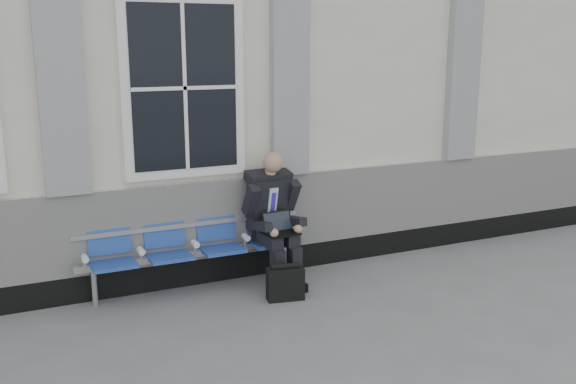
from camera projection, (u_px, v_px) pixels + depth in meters
name	position (u px, v px, depth m)	size (l,w,h in m)	color
ground	(198.00, 342.00, 5.97)	(70.00, 70.00, 0.00)	slate
station_building	(115.00, 81.00, 8.53)	(14.40, 4.40, 4.49)	silver
bench	(193.00, 242.00, 7.16)	(2.60, 0.47, 0.91)	#9EA0A3
businessman	(273.00, 213.00, 7.35)	(0.65, 0.87, 1.53)	black
briefcase	(285.00, 283.00, 6.93)	(0.42, 0.24, 0.41)	black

